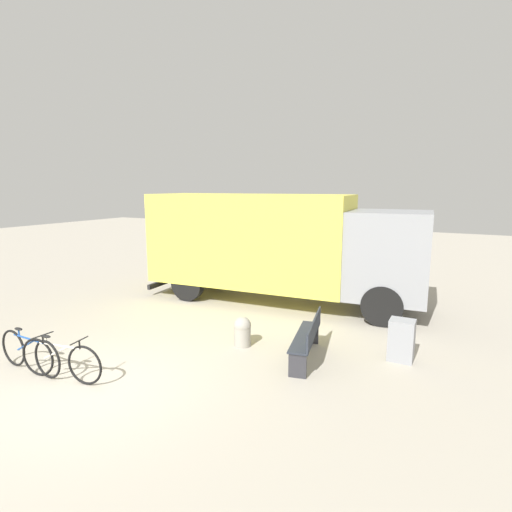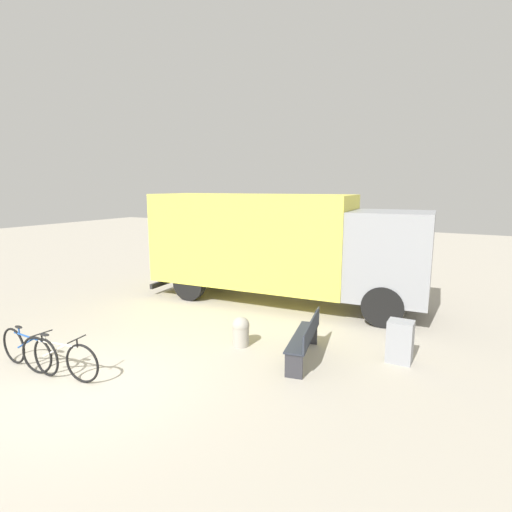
# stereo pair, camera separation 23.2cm
# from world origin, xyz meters

# --- Properties ---
(ground_plane) EXTENTS (60.00, 60.00, 0.00)m
(ground_plane) POSITION_xyz_m (0.00, 0.00, 0.00)
(ground_plane) COLOR #A8A091
(delivery_truck) EXTENTS (8.61, 2.80, 3.34)m
(delivery_truck) POSITION_xyz_m (0.66, 6.58, 1.85)
(delivery_truck) COLOR #EAE04C
(delivery_truck) RESTS_ON ground
(park_bench) EXTENTS (0.76, 1.90, 0.89)m
(park_bench) POSITION_xyz_m (3.02, 3.05, 0.50)
(park_bench) COLOR #282D38
(park_bench) RESTS_ON ground
(bicycle_near) EXTENTS (1.85, 0.44, 0.85)m
(bicycle_near) POSITION_xyz_m (-1.58, 0.00, 0.40)
(bicycle_near) COLOR black
(bicycle_near) RESTS_ON ground
(bicycle_middle) EXTENTS (1.83, 0.46, 0.85)m
(bicycle_middle) POSITION_xyz_m (-0.74, 0.05, 0.40)
(bicycle_middle) COLOR black
(bicycle_middle) RESTS_ON ground
(bollard_near_bench) EXTENTS (0.40, 0.40, 0.68)m
(bollard_near_bench) POSITION_xyz_m (1.45, 3.03, 0.36)
(bollard_near_bench) COLOR #9E998C
(bollard_near_bench) RESTS_ON ground
(utility_box) EXTENTS (0.50, 0.41, 0.87)m
(utility_box) POSITION_xyz_m (4.74, 3.90, 0.43)
(utility_box) COLOR gray
(utility_box) RESTS_ON ground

